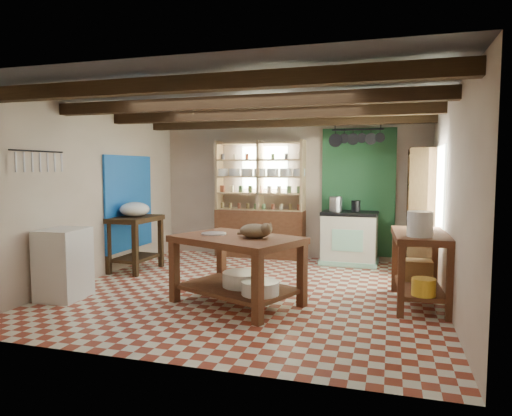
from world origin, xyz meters
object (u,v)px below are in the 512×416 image
(right_counter, at_px, (419,269))
(prep_table, at_px, (135,244))
(white_cabinet, at_px, (64,264))
(stove, at_px, (349,238))
(cat, at_px, (255,231))
(work_table, at_px, (237,270))

(right_counter, bearing_deg, prep_table, 168.12)
(prep_table, bearing_deg, white_cabinet, -88.63)
(stove, xyz_separation_m, white_cabinet, (-3.36, -3.22, -0.01))
(prep_table, distance_m, right_counter, 4.43)
(cat, bearing_deg, right_counter, 32.14)
(white_cabinet, bearing_deg, right_counter, 8.85)
(white_cabinet, bearing_deg, prep_table, 85.17)
(work_table, height_order, white_cabinet, white_cabinet)
(stove, relative_size, prep_table, 1.06)
(prep_table, relative_size, white_cabinet, 0.99)
(stove, distance_m, prep_table, 3.67)
(work_table, distance_m, white_cabinet, 2.27)
(prep_table, xyz_separation_m, cat, (2.46, -1.35, 0.49))
(stove, distance_m, white_cabinet, 4.65)
(stove, relative_size, white_cabinet, 1.05)
(right_counter, bearing_deg, cat, -163.82)
(cat, bearing_deg, prep_table, 164.24)
(prep_table, relative_size, right_counter, 0.71)
(work_table, bearing_deg, prep_table, 172.57)
(stove, height_order, white_cabinet, stove)
(stove, bearing_deg, prep_table, -153.72)
(work_table, bearing_deg, white_cabinet, -146.92)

